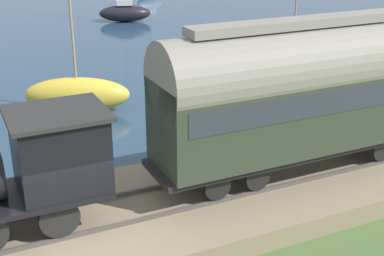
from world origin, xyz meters
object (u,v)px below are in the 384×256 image
(sailboat_yellow, at_px, (77,94))
(sailboat_black, at_px, (125,12))
(rowboat_far_out, at_px, (215,91))
(steam_locomotive, at_px, (1,172))
(sailboat_green, at_px, (292,64))
(passenger_coach, at_px, (314,87))

(sailboat_yellow, bearing_deg, sailboat_black, 0.25)
(sailboat_yellow, distance_m, rowboat_far_out, 6.30)
(steam_locomotive, distance_m, sailboat_green, 18.51)
(steam_locomotive, relative_size, sailboat_green, 1.10)
(steam_locomotive, relative_size, sailboat_black, 0.83)
(sailboat_yellow, bearing_deg, rowboat_far_out, -70.66)
(passenger_coach, bearing_deg, sailboat_green, -32.99)
(steam_locomotive, height_order, sailboat_green, sailboat_green)
(steam_locomotive, distance_m, sailboat_yellow, 10.49)
(steam_locomotive, bearing_deg, rowboat_far_out, -48.66)
(sailboat_green, bearing_deg, rowboat_far_out, 87.76)
(sailboat_black, xyz_separation_m, sailboat_green, (-18.29, -2.85, -0.07))
(steam_locomotive, distance_m, sailboat_black, 31.18)
(steam_locomotive, bearing_deg, sailboat_yellow, -22.73)
(sailboat_yellow, relative_size, sailboat_black, 1.02)
(sailboat_green, bearing_deg, steam_locomotive, 108.01)
(passenger_coach, bearing_deg, steam_locomotive, 90.00)
(steam_locomotive, relative_size, rowboat_far_out, 2.36)
(passenger_coach, distance_m, rowboat_far_out, 9.63)
(sailboat_black, distance_m, rowboat_far_out, 19.63)
(sailboat_yellow, bearing_deg, steam_locomotive, -178.42)
(steam_locomotive, relative_size, passenger_coach, 0.65)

